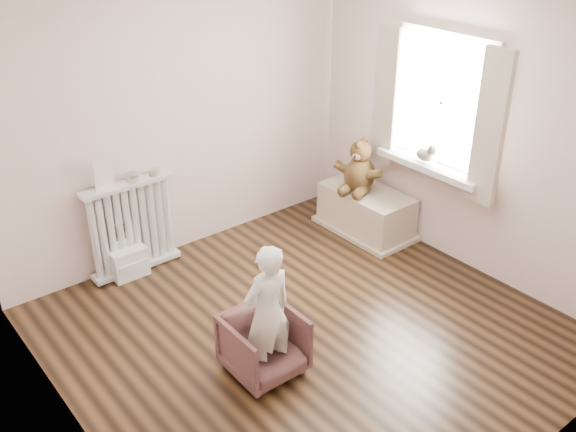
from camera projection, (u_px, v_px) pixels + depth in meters
floor at (309, 332)px, 5.06m from camera, size 3.60×3.60×0.01m
back_wall at (180, 116)px, 5.70m from camera, size 3.60×0.02×2.60m
front_wall at (545, 299)px, 3.21m from camera, size 3.60×0.02×2.60m
left_wall at (59, 269)px, 3.46m from camera, size 0.02×3.60×2.60m
right_wall at (472, 127)px, 5.45m from camera, size 0.02×3.60×2.60m
window at (443, 102)px, 5.57m from camera, size 0.03×0.90×1.10m
window_sill at (430, 166)px, 5.79m from camera, size 0.22×1.10×0.06m
curtain_left at (490, 129)px, 5.14m from camera, size 0.06×0.26×1.30m
curtain_right at (386, 96)px, 5.93m from camera, size 0.06×0.26×1.30m
radiator at (133, 232)px, 5.69m from camera, size 0.83×0.16×0.87m
paper_doll at (103, 174)px, 5.29m from camera, size 0.17×0.01×0.28m
tin_a at (132, 177)px, 5.48m from camera, size 0.11×0.11×0.07m
tin_b at (154, 172)px, 5.60m from camera, size 0.10×0.10×0.06m
toy_vanity at (126, 248)px, 5.67m from camera, size 0.32×0.23×0.51m
armchair at (264, 345)px, 4.55m from camera, size 0.51×0.53×0.47m
child at (268, 313)px, 4.38m from camera, size 0.38×0.26×1.05m
toy_bench at (366, 213)px, 6.43m from camera, size 0.49×0.93×0.44m
teddy_bear at (360, 168)px, 6.24m from camera, size 0.52×0.46×0.53m
plush_cat at (426, 151)px, 5.76m from camera, size 0.21×0.26×0.19m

